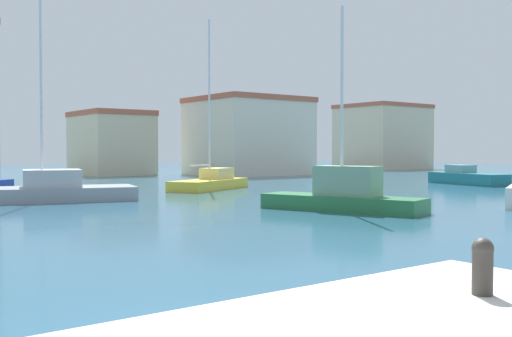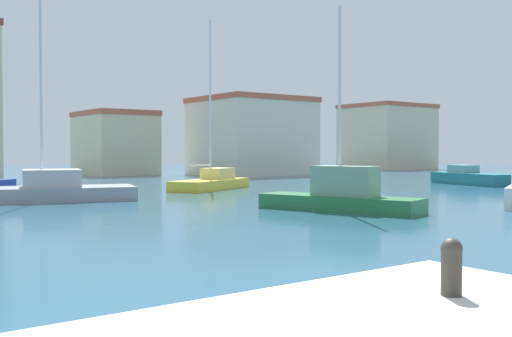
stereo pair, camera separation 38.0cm
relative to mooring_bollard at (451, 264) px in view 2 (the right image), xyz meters
name	(u,v)px [view 2 (the right image)]	position (x,y,z in m)	size (l,w,h in m)	color
water	(259,196)	(13.94, 21.85, -1.29)	(160.00, 160.00, 0.00)	#285670
mooring_bollard	(451,264)	(0.00, 0.00, 0.00)	(0.21, 0.21, 0.56)	#38332D
sailboat_green_center_channel	(341,195)	(11.82, 13.60, -0.65)	(3.62, 6.85, 8.07)	#28703D
sailboat_grey_mid_harbor	(44,189)	(3.84, 25.31, -0.74)	(9.00, 5.16, 12.42)	gray
sailboat_yellow_outer_mooring	(212,181)	(14.82, 27.94, -0.79)	(6.78, 5.07, 10.36)	gold
motorboat_teal_behind_lamppost	(471,178)	(32.41, 21.67, -0.81)	(3.75, 6.72, 1.36)	#1E707A
yacht_club	(115,143)	(19.30, 53.10, 1.86)	(6.22, 8.32, 6.27)	beige
waterfront_apartments	(251,136)	(30.32, 45.15, 2.54)	(10.10, 9.56, 7.63)	beige
warehouse_block	(387,137)	(56.02, 50.20, 2.93)	(10.13, 8.97, 8.41)	beige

